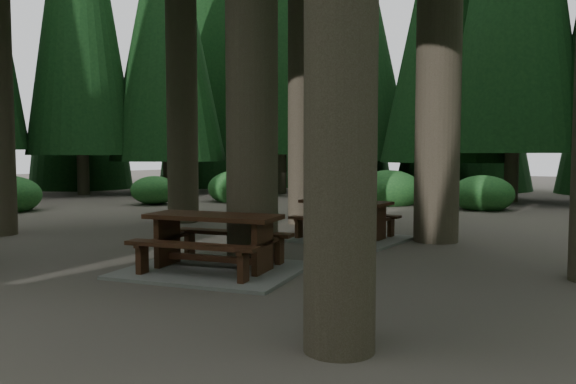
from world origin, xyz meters
The scene contains 4 objects.
ground centered at (0.00, 0.00, 0.00)m, with size 80.00×80.00×0.00m, color #594F48.
picnic_table_a centered at (0.72, -0.64, 0.31)m, with size 3.06×2.74×0.88m.
picnic_table_c centered at (0.77, 3.32, 0.28)m, with size 2.45×2.04×0.81m.
shrub_ring centered at (0.70, 0.75, 0.40)m, with size 23.86×24.64×1.49m.
Camera 1 is at (6.53, -6.88, 1.81)m, focal length 35.00 mm.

